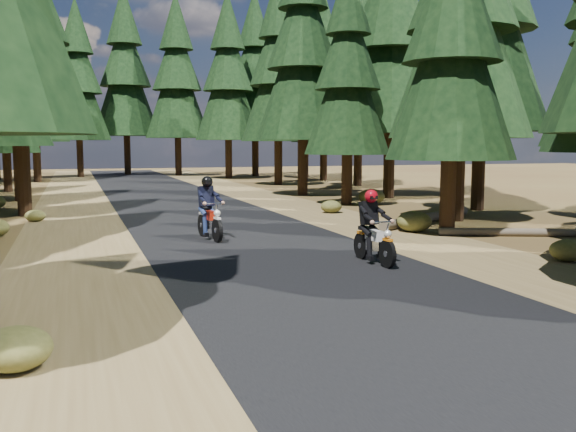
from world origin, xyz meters
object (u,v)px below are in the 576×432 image
object	(u,v)px
log_near	(428,218)
log_far	(510,232)
rider_lead	(374,239)
rider_follow	(210,219)

from	to	relation	value
log_near	log_far	distance (m)	3.81
rider_lead	log_near	bearing A→B (deg)	-131.80
log_near	log_far	xyz separation A→B (m)	(0.54, -3.77, -0.04)
rider_lead	rider_follow	size ratio (longest dim) A/B	0.92
log_far	rider_lead	xyz separation A→B (m)	(-5.77, -2.65, 0.44)
rider_lead	rider_follow	world-z (taller)	rider_follow
log_near	rider_follow	bearing A→B (deg)	157.92
log_near	rider_follow	xyz separation A→B (m)	(-8.04, -1.59, 0.44)
log_far	rider_lead	size ratio (longest dim) A/B	2.21
log_near	rider_lead	size ratio (longest dim) A/B	3.29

